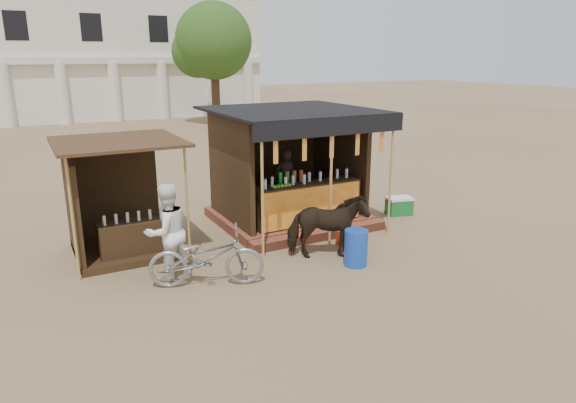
# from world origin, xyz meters

# --- Properties ---
(ground) EXTENTS (120.00, 120.00, 0.00)m
(ground) POSITION_xyz_m (0.00, 0.00, 0.00)
(ground) COLOR #846B4C
(ground) RESTS_ON ground
(main_stall) EXTENTS (3.60, 3.61, 2.78)m
(main_stall) POSITION_xyz_m (1.00, 3.36, 1.02)
(main_stall) COLOR brown
(main_stall) RESTS_ON ground
(secondary_stall) EXTENTS (2.40, 2.40, 2.38)m
(secondary_stall) POSITION_xyz_m (-3.17, 3.24, 0.85)
(secondary_stall) COLOR #352513
(secondary_stall) RESTS_ON ground
(cow) EXTENTS (1.73, 1.21, 1.33)m
(cow) POSITION_xyz_m (0.54, 0.95, 0.67)
(cow) COLOR black
(cow) RESTS_ON ground
(motorbike) EXTENTS (2.15, 1.40, 1.07)m
(motorbike) POSITION_xyz_m (-2.05, 0.83, 0.53)
(motorbike) COLOR gray
(motorbike) RESTS_ON ground
(bystander) EXTENTS (1.02, 0.88, 1.79)m
(bystander) POSITION_xyz_m (-2.55, 1.49, 0.90)
(bystander) COLOR white
(bystander) RESTS_ON ground
(blue_barrel) EXTENTS (0.48, 0.48, 0.72)m
(blue_barrel) POSITION_xyz_m (0.84, 0.35, 0.36)
(blue_barrel) COLOR #1640A9
(blue_barrel) RESTS_ON ground
(red_crate) EXTENTS (0.40, 0.42, 0.32)m
(red_crate) POSITION_xyz_m (1.32, 1.33, 0.16)
(red_crate) COLOR maroon
(red_crate) RESTS_ON ground
(cooler) EXTENTS (0.73, 0.59, 0.46)m
(cooler) POSITION_xyz_m (3.79, 2.59, 0.23)
(cooler) COLOR #176828
(cooler) RESTS_ON ground
(background_building) EXTENTS (26.00, 7.45, 8.18)m
(background_building) POSITION_xyz_m (-2.00, 29.94, 3.98)
(background_building) COLOR silver
(background_building) RESTS_ON ground
(tree) EXTENTS (4.50, 4.40, 7.00)m
(tree) POSITION_xyz_m (5.81, 22.14, 4.63)
(tree) COLOR #382314
(tree) RESTS_ON ground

